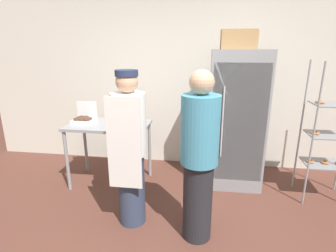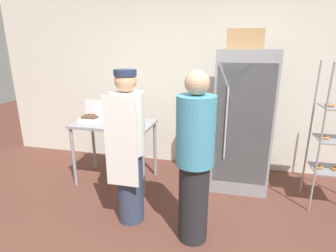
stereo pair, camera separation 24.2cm
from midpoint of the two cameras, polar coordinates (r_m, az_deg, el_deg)
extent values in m
cube|color=silver|center=(4.14, 1.01, 10.49)|extent=(6.40, 0.12, 2.78)
cube|color=gray|center=(3.60, 12.67, 1.36)|extent=(0.72, 0.66, 1.82)
cube|color=gray|center=(3.29, 13.07, 0.22)|extent=(0.66, 0.02, 1.49)
cylinder|color=silver|center=(3.24, 9.67, 0.69)|extent=(0.02, 0.02, 0.89)
cylinder|color=#93969B|center=(3.34, 27.24, -2.37)|extent=(0.02, 0.02, 1.70)
cylinder|color=#93969B|center=(3.71, 25.30, -0.35)|extent=(0.02, 0.02, 1.70)
cube|color=gray|center=(3.74, 29.37, -7.21)|extent=(0.49, 0.38, 0.01)
torus|color=#AD6B38|center=(3.67, 26.90, -6.92)|extent=(0.09, 0.09, 0.03)
torus|color=#AD6B38|center=(3.73, 29.41, -6.92)|extent=(0.09, 0.09, 0.03)
cube|color=gray|center=(3.62, 30.20, -1.75)|extent=(0.49, 0.38, 0.01)
torus|color=#AD6B38|center=(3.55, 27.68, -1.35)|extent=(0.10, 0.10, 0.03)
cube|color=gray|center=(3.54, 31.07, 4.04)|extent=(0.49, 0.38, 0.01)
torus|color=#AD6B38|center=(3.47, 28.50, 4.57)|extent=(0.10, 0.10, 0.03)
cube|color=gray|center=(3.60, -14.71, 0.15)|extent=(1.07, 0.63, 0.04)
cylinder|color=gray|center=(3.74, -22.89, -7.08)|extent=(0.04, 0.04, 0.83)
cylinder|color=gray|center=(3.35, -8.09, -8.59)|extent=(0.04, 0.04, 0.83)
cylinder|color=gray|center=(4.18, -19.12, -4.20)|extent=(0.04, 0.04, 0.83)
cylinder|color=gray|center=(3.84, -5.83, -5.18)|extent=(0.04, 0.04, 0.83)
cube|color=white|center=(3.74, -19.59, 1.00)|extent=(0.29, 0.22, 0.05)
cube|color=white|center=(3.81, -19.01, 3.43)|extent=(0.28, 0.01, 0.22)
torus|color=#513323|center=(3.72, -21.03, 1.39)|extent=(0.09, 0.09, 0.03)
torus|color=#513323|center=(3.68, -20.04, 1.35)|extent=(0.09, 0.09, 0.03)
torus|color=#513323|center=(3.65, -19.04, 1.32)|extent=(0.09, 0.09, 0.03)
torus|color=#513323|center=(3.76, -20.63, 1.61)|extent=(0.09, 0.09, 0.03)
torus|color=#513323|center=(3.73, -19.65, 1.58)|extent=(0.09, 0.09, 0.03)
torus|color=#513323|center=(3.70, -18.66, 1.55)|extent=(0.09, 0.09, 0.03)
torus|color=#513323|center=(3.81, -20.24, 1.82)|extent=(0.09, 0.09, 0.03)
torus|color=#513323|center=(3.78, -19.27, 1.80)|extent=(0.09, 0.09, 0.03)
cylinder|color=#99999E|center=(3.58, -11.87, 1.29)|extent=(0.15, 0.15, 0.09)
cylinder|color=#B2BCC1|center=(3.55, -11.99, 3.26)|extent=(0.11, 0.11, 0.16)
cylinder|color=black|center=(3.53, -12.07, 4.66)|extent=(0.12, 0.12, 0.02)
cube|color=#A87F51|center=(3.46, 13.03, 17.74)|extent=(0.42, 0.34, 0.21)
cube|color=#977249|center=(3.47, 13.16, 19.67)|extent=(0.43, 0.18, 0.02)
cylinder|color=#333D56|center=(2.90, -10.37, -13.29)|extent=(0.28, 0.28, 0.79)
cylinder|color=silver|center=(2.63, -11.16, 0.29)|extent=(0.35, 0.35, 0.63)
sphere|color=tan|center=(2.54, -11.69, 9.42)|extent=(0.21, 0.21, 0.21)
cube|color=white|center=(2.51, -12.34, -3.92)|extent=(0.33, 0.02, 0.90)
cylinder|color=#232D4C|center=(2.54, -11.80, 11.23)|extent=(0.22, 0.22, 0.06)
cylinder|color=#232328|center=(2.65, 3.76, -15.95)|extent=(0.29, 0.29, 0.80)
cylinder|color=teal|center=(2.35, 4.09, -0.94)|extent=(0.35, 0.35, 0.64)
sphere|color=tan|center=(2.26, 4.31, 9.47)|extent=(0.22, 0.22, 0.22)
camera|label=1|loc=(0.12, -92.46, -0.73)|focal=28.00mm
camera|label=2|loc=(0.12, 87.54, 0.73)|focal=28.00mm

